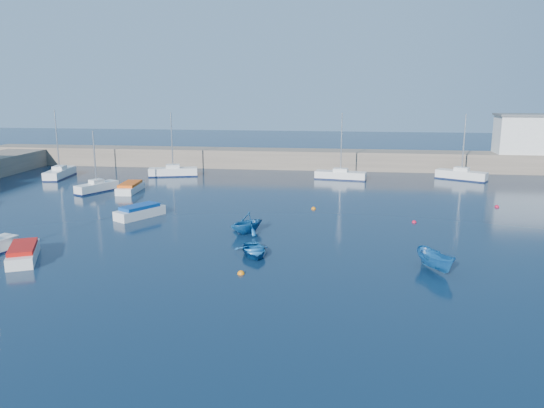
# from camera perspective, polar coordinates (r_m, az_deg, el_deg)

# --- Properties ---
(ground) EXTENTS (220.00, 220.00, 0.00)m
(ground) POSITION_cam_1_polar(r_m,az_deg,el_deg) (31.76, -0.57, -8.73)
(ground) COLOR #0C2137
(ground) RESTS_ON ground
(back_wall) EXTENTS (96.00, 4.50, 2.60)m
(back_wall) POSITION_cam_1_polar(r_m,az_deg,el_deg) (76.10, 4.25, 4.83)
(back_wall) COLOR #726556
(back_wall) RESTS_ON ground
(harbor_office) EXTENTS (10.00, 4.00, 5.00)m
(harbor_office) POSITION_cam_1_polar(r_m,az_deg,el_deg) (79.88, 26.47, 6.66)
(harbor_office) COLOR silver
(harbor_office) RESTS_ON back_wall
(sailboat_3) EXTENTS (3.44, 5.15, 6.79)m
(sailboat_3) POSITION_cam_1_polar(r_m,az_deg,el_deg) (62.00, -18.33, 1.75)
(sailboat_3) COLOR silver
(sailboat_3) RESTS_ON ground
(sailboat_4) EXTENTS (2.62, 6.72, 8.62)m
(sailboat_4) POSITION_cam_1_polar(r_m,az_deg,el_deg) (73.45, -21.85, 3.12)
(sailboat_4) COLOR silver
(sailboat_4) RESTS_ON ground
(sailboat_5) EXTENTS (6.47, 3.28, 8.26)m
(sailboat_5) POSITION_cam_1_polar(r_m,az_deg,el_deg) (70.52, -10.59, 3.46)
(sailboat_5) COLOR silver
(sailboat_5) RESTS_ON ground
(sailboat_6) EXTENTS (6.55, 2.81, 8.29)m
(sailboat_6) POSITION_cam_1_polar(r_m,az_deg,el_deg) (67.47, 7.38, 3.12)
(sailboat_6) COLOR silver
(sailboat_6) RESTS_ON ground
(sailboat_7) EXTENTS (6.20, 4.43, 8.16)m
(sailboat_7) POSITION_cam_1_polar(r_m,az_deg,el_deg) (70.77, 19.69, 2.98)
(sailboat_7) COLOR silver
(sailboat_7) RESTS_ON ground
(motorboat_0) EXTENTS (3.52, 4.97, 1.06)m
(motorboat_0) POSITION_cam_1_polar(r_m,az_deg,el_deg) (39.75, -25.19, -4.78)
(motorboat_0) COLOR silver
(motorboat_0) RESTS_ON ground
(motorboat_1) EXTENTS (3.75, 4.80, 1.13)m
(motorboat_1) POSITION_cam_1_polar(r_m,az_deg,el_deg) (48.94, -14.03, -0.79)
(motorboat_1) COLOR silver
(motorboat_1) RESTS_ON ground
(motorboat_2) EXTENTS (2.11, 5.16, 1.04)m
(motorboat_2) POSITION_cam_1_polar(r_m,az_deg,el_deg) (61.11, -15.00, 1.74)
(motorboat_2) COLOR silver
(motorboat_2) RESTS_ON ground
(dinghy_center) EXTENTS (3.39, 4.04, 0.72)m
(dinghy_center) POSITION_cam_1_polar(r_m,az_deg,el_deg) (36.99, -2.00, -5.02)
(dinghy_center) COLOR #165697
(dinghy_center) RESTS_ON ground
(dinghy_left) EXTENTS (4.23, 4.28, 1.71)m
(dinghy_left) POSITION_cam_1_polar(r_m,az_deg,el_deg) (42.39, -2.73, -2.03)
(dinghy_left) COLOR #165697
(dinghy_left) RESTS_ON ground
(dinghy_right) EXTENTS (2.70, 3.66, 1.33)m
(dinghy_right) POSITION_cam_1_polar(r_m,az_deg,el_deg) (35.48, 17.20, -5.85)
(dinghy_right) COLOR #165697
(dinghy_right) RESTS_ON ground
(buoy_0) EXTENTS (0.47, 0.47, 0.47)m
(buoy_0) POSITION_cam_1_polar(r_m,az_deg,el_deg) (33.60, -3.35, -7.53)
(buoy_0) COLOR orange
(buoy_0) RESTS_ON ground
(buoy_1) EXTENTS (0.40, 0.40, 0.40)m
(buoy_1) POSITION_cam_1_polar(r_m,az_deg,el_deg) (47.44, 15.04, -1.93)
(buoy_1) COLOR #BB0E2B
(buoy_1) RESTS_ON ground
(buoy_3) EXTENTS (0.45, 0.45, 0.45)m
(buoy_3) POSITION_cam_1_polar(r_m,az_deg,el_deg) (50.93, 4.49, -0.55)
(buoy_3) COLOR orange
(buoy_3) RESTS_ON ground
(buoy_4) EXTENTS (0.43, 0.43, 0.43)m
(buoy_4) POSITION_cam_1_polar(r_m,az_deg,el_deg) (56.03, 23.03, -0.32)
(buoy_4) COLOR #BB0E2B
(buoy_4) RESTS_ON ground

